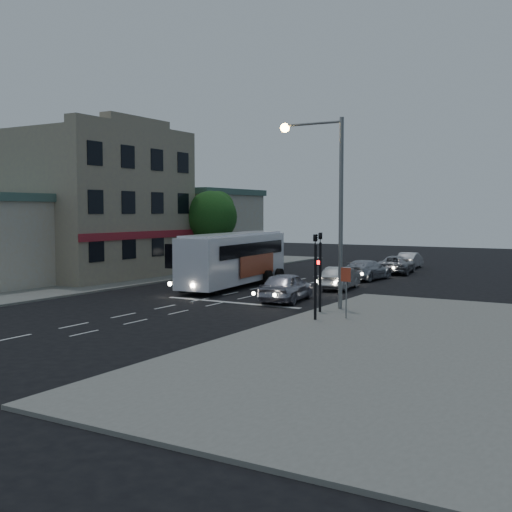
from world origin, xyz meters
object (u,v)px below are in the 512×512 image
Objects in this scene: car_sedan_a at (340,278)px; regulatory_sign at (346,284)px; traffic_signal_main at (320,262)px; streetlight at (328,190)px; car_suv at (286,287)px; car_sedan_c at (396,265)px; street_tree at (211,214)px; car_extra at (410,260)px; car_sedan_b at (367,270)px; traffic_signal_side at (316,266)px; tour_bus at (234,258)px.

car_sedan_a is 11.46m from regulatory_sign.
traffic_signal_main is 3.61m from streetlight.
car_suv is 0.51× the size of streetlight.
car_sedan_c is 21.11m from traffic_signal_main.
car_sedan_c is at bearing 98.68° from streetlight.
car_suv is 17.77m from car_sedan_c.
street_tree reaches higher than regulatory_sign.
car_suv is 6.39m from car_sedan_a.
streetlight is (3.41, -24.25, 5.07)m from car_extra.
car_sedan_a reaches higher than car_extra.
street_tree is (-12.83, 4.84, 3.81)m from car_sedan_a.
car_sedan_b is 2.19× the size of regulatory_sign.
car_sedan_c is 4.90m from car_extra.
traffic_signal_side is (4.19, -17.22, 1.72)m from car_sedan_b.
streetlight is (-0.96, 3.40, 3.31)m from traffic_signal_side.
car_sedan_b is (-0.51, 5.84, 0.01)m from car_sedan_a.
regulatory_sign is 0.35× the size of street_tree.
car_sedan_b is 15.06m from streetlight.
car_sedan_a is at bearing 99.81° from car_sedan_b.
street_tree is at bearing 9.47° from car_sedan_b.
regulatory_sign is (4.68, -10.42, 0.91)m from car_sedan_a.
car_extra is at bearing 98.01° from streetlight.
car_sedan_a is at bearing 13.58° from tour_bus.
car_suv is 17.18m from street_tree.
car_sedan_a is (6.22, 2.25, -1.14)m from tour_bus.
traffic_signal_side is 23.24m from street_tree.
streetlight reaches higher than tour_bus.
street_tree is (-6.61, 7.09, 2.67)m from tour_bus.
car_sedan_b is at bearing -91.97° from car_sedan_a.
streetlight is at bearing 89.90° from car_sedan_c.
car_sedan_b is 1.19× the size of car_extra.
traffic_signal_main is 1.86× the size of regulatory_sign.
traffic_signal_side reaches higher than car_suv.
traffic_signal_side is at bearing 108.53° from car_sedan_b.
streetlight reaches higher than car_extra.
traffic_signal_side is at bearing -74.30° from streetlight.
streetlight is (-0.26, 1.42, 3.31)m from traffic_signal_main.
tour_bus is 14.94m from car_sedan_c.
car_sedan_b is 1.17× the size of traffic_signal_main.
car_extra is (-0.46, 4.88, -0.01)m from car_sedan_c.
streetlight is at bearing 144.19° from car_suv.
traffic_signal_side is (9.90, -9.13, 0.60)m from tour_bus.
car_sedan_a is at bearing 107.92° from traffic_signal_side.
streetlight reaches higher than regulatory_sign.
traffic_signal_side is 1.61m from regulatory_sign.
car_extra is at bearing -94.50° from car_sedan_a.
car_extra is at bearing 101.38° from regulatory_sign.
traffic_signal_main reaches higher than car_sedan_b.
car_sedan_c is (-0.23, 11.39, -0.00)m from car_sedan_a.
street_tree is at bearing -27.60° from car_sedan_a.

